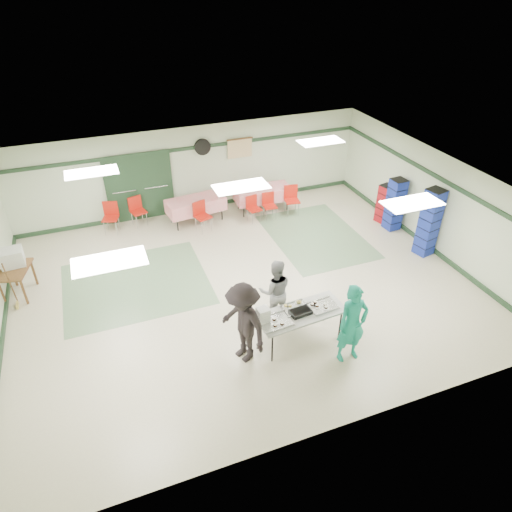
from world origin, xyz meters
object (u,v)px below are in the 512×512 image
object	(u,v)px
chair_a	(269,203)
chair_d	(201,213)
volunteer_dark	(243,323)
crate_stack_blue_a	(395,205)
printer_table	(15,272)
chair_b	(253,206)
chair_loose_a	(137,208)
volunteer_grey	(275,291)
serving_table	(301,314)
volunteer_teal	(352,324)
broom	(10,284)
office_printer	(12,258)
dining_table_b	(196,205)
dining_table_a	(263,193)
crate_stack_blue_b	(429,223)
crate_stack_red	(385,204)
chair_loose_b	(111,214)
chair_c	(291,197)

from	to	relation	value
chair_a	chair_d	distance (m)	2.17
volunteer_dark	chair_a	size ratio (longest dim) A/B	2.20
crate_stack_blue_a	printer_table	xyz separation A→B (m)	(-10.30, 0.45, -0.15)
chair_b	chair_loose_a	size ratio (longest dim) A/B	0.90
volunteer_dark	printer_table	world-z (taller)	volunteer_dark
chair_b	printer_table	world-z (taller)	chair_b
volunteer_grey	serving_table	bearing A→B (deg)	119.16
volunteer_dark	volunteer_teal	bearing A→B (deg)	47.96
volunteer_teal	volunteer_grey	world-z (taller)	volunteer_teal
chair_d	broom	world-z (taller)	broom
chair_d	office_printer	distance (m)	5.13
volunteer_dark	crate_stack_blue_a	xyz separation A→B (m)	(5.95, 3.43, -0.11)
chair_loose_a	printer_table	distance (m)	4.08
crate_stack_blue_a	office_printer	world-z (taller)	crate_stack_blue_a
serving_table	dining_table_b	xyz separation A→B (m)	(-0.70, 5.92, -0.15)
volunteer_grey	crate_stack_blue_a	xyz separation A→B (m)	(4.90, 2.54, 0.03)
chair_loose_a	dining_table_a	bearing A→B (deg)	-22.48
chair_a	crate_stack_blue_b	bearing A→B (deg)	-45.34
volunteer_grey	volunteer_dark	distance (m)	1.39
dining_table_b	crate_stack_blue_a	xyz separation A→B (m)	(5.38, -2.53, 0.22)
chair_loose_a	crate_stack_red	world-z (taller)	crate_stack_red
chair_b	crate_stack_blue_b	bearing A→B (deg)	-53.37
chair_loose_b	crate_stack_blue_a	world-z (taller)	crate_stack_blue_a
dining_table_a	chair_loose_a	xyz separation A→B (m)	(-3.91, 0.44, -0.02)
serving_table	crate_stack_blue_b	bearing A→B (deg)	17.44
volunteer_grey	crate_stack_red	xyz separation A→B (m)	(4.90, 3.01, -0.17)
chair_a	broom	distance (m)	7.44
dining_table_a	dining_table_b	size ratio (longest dim) A/B	0.98
chair_d	printer_table	world-z (taller)	chair_d
serving_table	chair_c	world-z (taller)	chair_c
chair_a	office_printer	distance (m)	7.24
chair_loose_a	printer_table	size ratio (longest dim) A/B	0.84
chair_loose_a	volunteer_dark	bearing A→B (deg)	-95.96
office_printer	broom	xyz separation A→B (m)	(-0.08, -0.63, -0.31)
chair_loose_a	crate_stack_blue_b	world-z (taller)	crate_stack_blue_b
volunteer_grey	chair_loose_a	size ratio (longest dim) A/B	1.71
chair_loose_a	office_printer	world-z (taller)	office_printer
dining_table_a	chair_loose_b	xyz separation A→B (m)	(-4.69, 0.29, 0.00)
chair_a	crate_stack_blue_b	xyz separation A→B (m)	(3.20, -3.46, 0.46)
volunteer_dark	dining_table_b	bearing A→B (deg)	153.32
volunteer_teal	chair_d	size ratio (longest dim) A/B	1.95
volunteer_dark	chair_loose_a	bearing A→B (deg)	168.91
volunteer_dark	chair_c	world-z (taller)	volunteer_dark
volunteer_grey	chair_c	xyz separation A→B (m)	(2.47, 4.52, -0.19)
volunteer_dark	crate_stack_blue_b	bearing A→B (deg)	86.85
chair_d	broom	size ratio (longest dim) A/B	0.73
serving_table	crate_stack_red	size ratio (longest dim) A/B	1.60
office_printer	chair_loose_a	bearing A→B (deg)	31.71
chair_loose_a	crate_stack_red	distance (m)	7.52
chair_loose_b	chair_loose_a	bearing A→B (deg)	29.83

